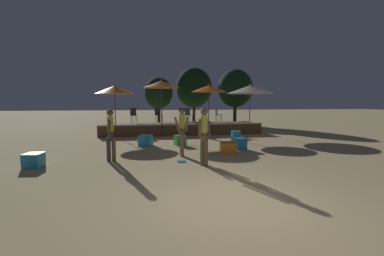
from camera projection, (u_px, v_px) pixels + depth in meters
ground_plane at (237, 203)px, 4.85m from camera, size 120.00×120.00×0.00m
wooden_deck at (181, 128)px, 15.79m from camera, size 9.46×2.38×0.68m
patio_umbrella_0 at (250, 90)px, 15.24m from camera, size 2.82×2.82×2.99m
patio_umbrella_1 at (209, 89)px, 14.71m from camera, size 2.08×2.08×2.95m
patio_umbrella_2 at (115, 90)px, 13.88m from camera, size 2.11×2.11×2.88m
patio_umbrella_3 at (161, 84)px, 14.13m from camera, size 2.02×2.02×3.17m
cube_seat_0 at (146, 141)px, 11.25m from camera, size 0.68×0.68×0.46m
cube_seat_1 at (180, 140)px, 11.38m from camera, size 0.54×0.54×0.45m
cube_seat_2 at (228, 148)px, 9.53m from camera, size 0.65×0.65×0.43m
cube_seat_3 at (236, 134)px, 13.66m from camera, size 0.53×0.53×0.39m
cube_seat_4 at (239, 144)px, 10.40m from camera, size 0.57×0.57×0.46m
cube_seat_5 at (34, 160)px, 7.53m from camera, size 0.52×0.52×0.41m
person_0 at (204, 134)px, 7.63m from camera, size 0.46×0.28×1.74m
person_1 at (111, 134)px, 8.21m from camera, size 0.29×0.52×1.68m
person_2 at (182, 129)px, 9.00m from camera, size 0.51×0.30×1.72m
bistro_chair_0 at (218, 113)px, 16.07m from camera, size 0.40×0.40×0.90m
bistro_chair_1 at (134, 114)px, 15.29m from camera, size 0.43×0.43×0.90m
bistro_chair_2 at (158, 113)px, 15.87m from camera, size 0.48×0.48×0.90m
bistro_chair_3 at (188, 114)px, 15.49m from camera, size 0.48×0.48×0.90m
frisbee_disc at (181, 161)px, 8.24m from camera, size 0.27×0.27×0.03m
background_tree_0 at (159, 93)px, 23.02m from camera, size 2.51×2.51×4.12m
background_tree_1 at (194, 88)px, 25.58m from camera, size 3.58×3.58×5.32m
background_tree_2 at (235, 88)px, 21.49m from camera, size 2.87×2.87×4.66m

